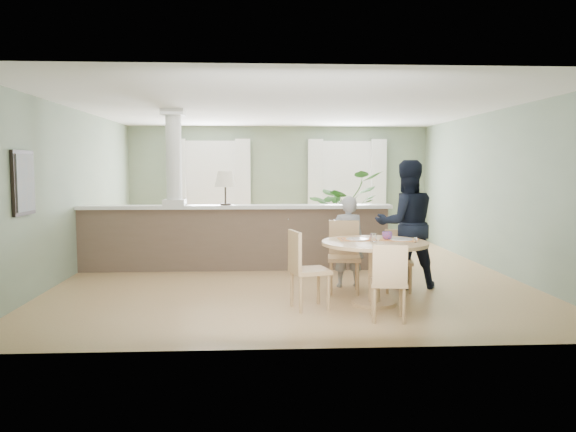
{
  "coord_description": "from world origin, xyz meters",
  "views": [
    {
      "loc": [
        -0.51,
        -9.27,
        1.75
      ],
      "look_at": [
        -0.06,
        -1.0,
        1.03
      ],
      "focal_mm": 35.0,
      "sensor_mm": 36.0,
      "label": 1
    }
  ],
  "objects": [
    {
      "name": "sofa",
      "position": [
        -0.12,
        1.36,
        0.41
      ],
      "size": [
        3.01,
        1.79,
        0.82
      ],
      "primitive_type": "imported",
      "rotation": [
        0.0,
        0.0,
        0.26
      ],
      "color": "olive",
      "rests_on": "ground"
    },
    {
      "name": "chair_side",
      "position": [
        0.06,
        -2.47,
        0.54
      ],
      "size": [
        0.53,
        0.53,
        0.97
      ],
      "rotation": [
        0.0,
        0.0,
        1.82
      ],
      "color": "tan",
      "rests_on": "ground"
    },
    {
      "name": "chair_far_man",
      "position": [
        1.48,
        -1.51,
        0.48
      ],
      "size": [
        0.45,
        0.45,
        0.86
      ],
      "rotation": [
        0.0,
        0.0,
        -0.17
      ],
      "color": "tan",
      "rests_on": "ground"
    },
    {
      "name": "chair_far_boy",
      "position": [
        0.7,
        -1.51,
        0.55
      ],
      "size": [
        0.5,
        0.5,
        0.99
      ],
      "rotation": [
        0.0,
        0.0,
        -0.13
      ],
      "color": "tan",
      "rests_on": "ground"
    },
    {
      "name": "houseplant",
      "position": [
        1.24,
        2.19,
        0.84
      ],
      "size": [
        1.99,
        1.94,
        1.68
      ],
      "primitive_type": "imported",
      "rotation": [
        0.0,
        0.0,
        0.63
      ],
      "color": "#336327",
      "rests_on": "ground"
    },
    {
      "name": "pony_wall",
      "position": [
        -0.99,
        0.2,
        0.71
      ],
      "size": [
        5.32,
        0.38,
        2.7
      ],
      "color": "brown",
      "rests_on": "ground"
    },
    {
      "name": "ground",
      "position": [
        0.0,
        0.0,
        0.0
      ],
      "size": [
        8.0,
        8.0,
        0.0
      ],
      "primitive_type": "plane",
      "color": "tan",
      "rests_on": "ground"
    },
    {
      "name": "room_shell",
      "position": [
        -0.03,
        0.63,
        1.81
      ],
      "size": [
        7.02,
        8.02,
        2.71
      ],
      "color": "gray",
      "rests_on": "ground"
    },
    {
      "name": "dining_table",
      "position": [
        0.98,
        -2.29,
        0.65
      ],
      "size": [
        1.34,
        1.34,
        0.92
      ],
      "rotation": [
        0.0,
        0.0,
        -0.01
      ],
      "color": "tan",
      "rests_on": "ground"
    },
    {
      "name": "chair_near",
      "position": [
        0.97,
        -3.09,
        0.49
      ],
      "size": [
        0.46,
        0.46,
        0.89
      ],
      "rotation": [
        0.0,
        0.0,
        3.0
      ],
      "color": "tan",
      "rests_on": "ground"
    },
    {
      "name": "man_person",
      "position": [
        1.64,
        -1.29,
        0.93
      ],
      "size": [
        0.94,
        0.75,
        1.85
      ],
      "primitive_type": "imported",
      "rotation": [
        0.0,
        0.0,
        3.2
      ],
      "color": "black",
      "rests_on": "ground"
    },
    {
      "name": "child_person",
      "position": [
        0.8,
        -1.22,
        0.67
      ],
      "size": [
        0.49,
        0.32,
        1.33
      ],
      "primitive_type": "imported",
      "rotation": [
        0.0,
        0.0,
        3.15
      ],
      "color": "gray",
      "rests_on": "ground"
    }
  ]
}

